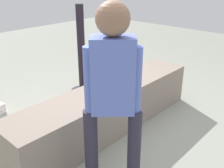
{
  "coord_description": "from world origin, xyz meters",
  "views": [
    {
      "loc": [
        -1.98,
        -1.87,
        1.72
      ],
      "look_at": [
        -0.32,
        -0.35,
        0.76
      ],
      "focal_mm": 42.66,
      "sensor_mm": 36.0,
      "label": 1
    }
  ],
  "objects_px": {
    "child_seated": "(113,71)",
    "party_cup_red": "(91,97)",
    "adult_standing": "(113,88)",
    "handbag_black_leather": "(80,104)",
    "cake_plate": "(102,93)",
    "water_bottle_near_gift": "(119,78)",
    "gift_bag": "(49,114)"
  },
  "relations": [
    {
      "from": "child_seated",
      "to": "party_cup_red",
      "type": "relative_size",
      "value": 4.15
    },
    {
      "from": "gift_bag",
      "to": "water_bottle_near_gift",
      "type": "bearing_deg",
      "value": 9.64
    },
    {
      "from": "cake_plate",
      "to": "gift_bag",
      "type": "height_order",
      "value": "cake_plate"
    },
    {
      "from": "child_seated",
      "to": "cake_plate",
      "type": "relative_size",
      "value": 2.16
    },
    {
      "from": "adult_standing",
      "to": "water_bottle_near_gift",
      "type": "distance_m",
      "value": 2.44
    },
    {
      "from": "child_seated",
      "to": "handbag_black_leather",
      "type": "xyz_separation_m",
      "value": [
        0.01,
        0.59,
        -0.62
      ]
    },
    {
      "from": "child_seated",
      "to": "handbag_black_leather",
      "type": "relative_size",
      "value": 1.53
    },
    {
      "from": "party_cup_red",
      "to": "gift_bag",
      "type": "bearing_deg",
      "value": -170.67
    },
    {
      "from": "cake_plate",
      "to": "handbag_black_leather",
      "type": "relative_size",
      "value": 0.71
    },
    {
      "from": "party_cup_red",
      "to": "water_bottle_near_gift",
      "type": "bearing_deg",
      "value": 9.97
    },
    {
      "from": "water_bottle_near_gift",
      "to": "adult_standing",
      "type": "bearing_deg",
      "value": -140.03
    },
    {
      "from": "water_bottle_near_gift",
      "to": "party_cup_red",
      "type": "xyz_separation_m",
      "value": [
        -0.74,
        -0.13,
        -0.04
      ]
    },
    {
      "from": "adult_standing",
      "to": "party_cup_red",
      "type": "bearing_deg",
      "value": 52.89
    },
    {
      "from": "party_cup_red",
      "to": "child_seated",
      "type": "bearing_deg",
      "value": -114.68
    },
    {
      "from": "cake_plate",
      "to": "handbag_black_leather",
      "type": "height_order",
      "value": "cake_plate"
    },
    {
      "from": "cake_plate",
      "to": "gift_bag",
      "type": "xyz_separation_m",
      "value": [
        -0.28,
        0.6,
        -0.37
      ]
    },
    {
      "from": "adult_standing",
      "to": "cake_plate",
      "type": "height_order",
      "value": "adult_standing"
    },
    {
      "from": "adult_standing",
      "to": "gift_bag",
      "type": "bearing_deg",
      "value": 80.11
    },
    {
      "from": "cake_plate",
      "to": "gift_bag",
      "type": "relative_size",
      "value": 0.62
    },
    {
      "from": "adult_standing",
      "to": "cake_plate",
      "type": "xyz_separation_m",
      "value": [
        0.49,
        0.61,
        -0.4
      ]
    },
    {
      "from": "adult_standing",
      "to": "water_bottle_near_gift",
      "type": "bearing_deg",
      "value": 39.97
    },
    {
      "from": "party_cup_red",
      "to": "handbag_black_leather",
      "type": "xyz_separation_m",
      "value": [
        -0.32,
        -0.12,
        0.05
      ]
    },
    {
      "from": "water_bottle_near_gift",
      "to": "child_seated",
      "type": "bearing_deg",
      "value": -141.78
    },
    {
      "from": "cake_plate",
      "to": "water_bottle_near_gift",
      "type": "bearing_deg",
      "value": 34.35
    },
    {
      "from": "gift_bag",
      "to": "party_cup_red",
      "type": "xyz_separation_m",
      "value": [
        0.8,
        0.13,
        -0.1
      ]
    },
    {
      "from": "handbag_black_leather",
      "to": "cake_plate",
      "type": "bearing_deg",
      "value": -108.46
    },
    {
      "from": "water_bottle_near_gift",
      "to": "handbag_black_leather",
      "type": "height_order",
      "value": "handbag_black_leather"
    },
    {
      "from": "gift_bag",
      "to": "handbag_black_leather",
      "type": "height_order",
      "value": "gift_bag"
    },
    {
      "from": "cake_plate",
      "to": "gift_bag",
      "type": "bearing_deg",
      "value": 115.17
    },
    {
      "from": "water_bottle_near_gift",
      "to": "handbag_black_leather",
      "type": "xyz_separation_m",
      "value": [
        -1.06,
        -0.25,
        0.01
      ]
    },
    {
      "from": "cake_plate",
      "to": "party_cup_red",
      "type": "height_order",
      "value": "cake_plate"
    },
    {
      "from": "cake_plate",
      "to": "water_bottle_near_gift",
      "type": "height_order",
      "value": "cake_plate"
    }
  ]
}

